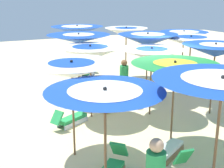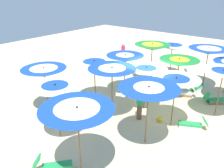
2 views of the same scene
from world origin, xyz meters
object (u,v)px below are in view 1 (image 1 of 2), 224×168
Objects in this scene: beach_umbrella_3 at (72,70)px; lounger_2 at (168,150)px; beach_umbrella_2 at (90,53)px; beachgoer_2 at (124,82)px; beach_umbrella_1 at (79,39)px; lounger_5 at (89,71)px; beach_umbrella_5 at (126,32)px; lounger_1 at (70,119)px; beach_umbrella_11 at (191,41)px; beach_umbrella_0 at (77,30)px; beach_umbrella_8 at (175,70)px; beach_umbrella_7 at (152,54)px; beach_umbrella_4 at (105,99)px; beach_ball at (106,109)px; beach_umbrella_6 at (148,40)px; beach_umbrella_12 at (215,50)px; beach_umbrella_10 at (184,36)px; beach_umbrella_9 at (222,89)px.

lounger_2 is (1.06, 1.97, -1.93)m from beach_umbrella_3.
beach_umbrella_2 is 1.90m from beachgoer_2.
beach_umbrella_1 is 2.04× the size of lounger_5.
lounger_5 is at bearing -135.47° from beach_umbrella_5.
beach_umbrella_5 reaches higher than lounger_1.
beach_umbrella_5 is 3.37m from beach_umbrella_11.
beach_umbrella_8 is (7.21, -0.09, -0.23)m from beach_umbrella_0.
beach_umbrella_8 is (6.43, -2.11, -0.13)m from beach_umbrella_5.
beach_umbrella_3 is at bearing -97.72° from beachgoer_2.
beach_umbrella_0 is 2.23m from lounger_5.
beach_umbrella_7 reaches higher than lounger_2.
beach_umbrella_3 is 1.04× the size of beach_umbrella_4.
beach_umbrella_11 is 8.02× the size of beach_ball.
beach_umbrella_6 is at bearing 61.09° from beachgoer_2.
beach_umbrella_12 is (-2.64, 4.94, 0.05)m from beach_umbrella_4.
beach_umbrella_2 reaches higher than beach_umbrella_4.
beach_umbrella_3 is at bearing -105.77° from beach_umbrella_8.
beach_ball is at bearing 24.79° from lounger_5.
beach_umbrella_12 is (5.84, 2.46, -0.16)m from beach_umbrella_0.
beach_umbrella_4 is at bearing -50.83° from beach_umbrella_11.
beach_umbrella_0 is 2.17m from beach_umbrella_5.
beach_umbrella_0 is 7.89m from lounger_2.
beachgoer_2 is at bearing -63.11° from beach_umbrella_10.
lounger_1 is at bearing 172.01° from beach_umbrella_4.
beach_umbrella_5 is at bearing 139.10° from beach_umbrella_2.
beach_umbrella_12 is 1.42× the size of beachgoer_2.
beach_umbrella_1 reaches higher than lounger_5.
beach_umbrella_1 is at bearing -18.25° from beach_umbrella_0.
lounger_1 is (-0.28, -2.60, -1.79)m from beach_umbrella_7.
beach_ball is at bearing -63.51° from beach_umbrella_10.
beach_umbrella_8 is (0.66, 2.34, -0.11)m from beach_umbrella_3.
beach_umbrella_9 is (4.42, -1.50, 0.30)m from beach_umbrella_7.
lounger_1 is 1.40m from beach_ball.
lounger_5 reaches higher than lounger_1.
beach_umbrella_5 is 1.03× the size of beach_umbrella_12.
beach_umbrella_5 is 1.07× the size of beach_umbrella_10.
beach_umbrella_1 is 1.50× the size of beachgoer_2.
beach_umbrella_7 is at bearing 39.12° from lounger_5.
beach_umbrella_0 is 1.04× the size of beach_umbrella_5.
beach_umbrella_8 reaches higher than beach_ball.
beach_umbrella_5 is 2.58m from beach_umbrella_10.
beach_ball is (-2.16, 1.81, -1.98)m from beach_umbrella_3.
beach_umbrella_3 is at bearing -64.17° from beach_umbrella_7.
beach_umbrella_8 is 1.90m from lounger_2.
beach_umbrella_4 is at bearing -15.43° from beach_umbrella_1.
beachgoer_2 is (0.50, -1.22, -1.33)m from beach_umbrella_6.
beach_umbrella_8 is 1.82× the size of lounger_2.
beach_umbrella_12 reaches higher than beach_umbrella_8.
beach_umbrella_1 is at bearing 158.19° from beach_umbrella_3.
beach_umbrella_6 is at bearing 128.15° from beach_umbrella_3.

